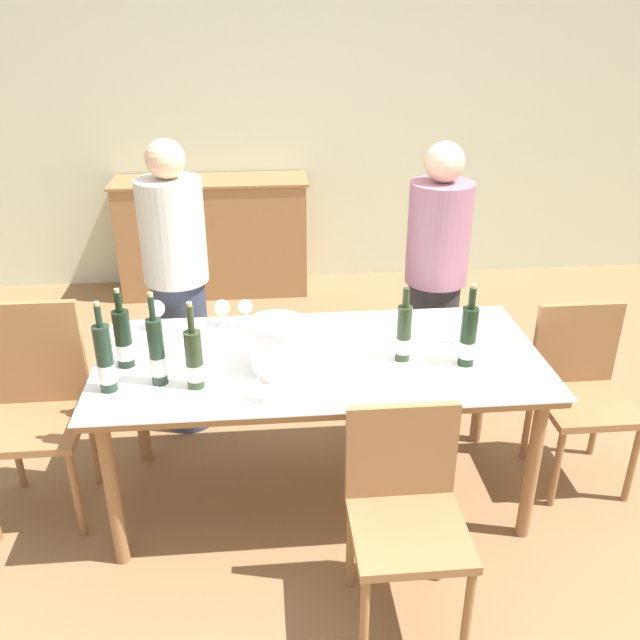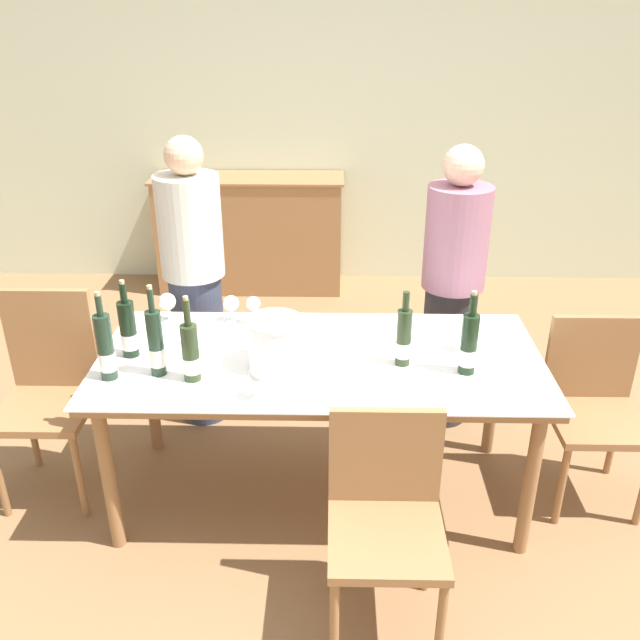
% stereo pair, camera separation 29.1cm
% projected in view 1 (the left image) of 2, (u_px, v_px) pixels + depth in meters
% --- Properties ---
extents(ground_plane, '(12.00, 12.00, 0.00)m').
position_uv_depth(ground_plane, '(320.00, 492.00, 3.32)').
color(ground_plane, olive).
extents(back_wall, '(8.00, 0.10, 2.80)m').
position_uv_depth(back_wall, '(287.00, 108.00, 5.30)').
color(back_wall, beige).
rests_on(back_wall, ground_plane).
extents(sideboard_cabinet, '(1.50, 0.46, 0.92)m').
position_uv_depth(sideboard_cabinet, '(214.00, 236.00, 5.40)').
color(sideboard_cabinet, '#996B42').
rests_on(sideboard_cabinet, ground_plane).
extents(dining_table, '(1.96, 0.91, 0.76)m').
position_uv_depth(dining_table, '(320.00, 370.00, 3.02)').
color(dining_table, '#996B42').
rests_on(dining_table, ground_plane).
extents(ice_bucket, '(0.24, 0.24, 0.22)m').
position_uv_depth(ice_bucket, '(277.00, 344.00, 2.85)').
color(ice_bucket, white).
rests_on(ice_bucket, dining_table).
extents(wine_bottle_0, '(0.07, 0.07, 0.40)m').
position_uv_depth(wine_bottle_0, '(157.00, 353.00, 2.73)').
color(wine_bottle_0, '#1E3323').
rests_on(wine_bottle_0, dining_table).
extents(wine_bottle_1, '(0.07, 0.07, 0.36)m').
position_uv_depth(wine_bottle_1, '(124.00, 339.00, 2.87)').
color(wine_bottle_1, black).
rests_on(wine_bottle_1, dining_table).
extents(wine_bottle_2, '(0.07, 0.07, 0.38)m').
position_uv_depth(wine_bottle_2, '(194.00, 360.00, 2.71)').
color(wine_bottle_2, '#28381E').
rests_on(wine_bottle_2, dining_table).
extents(wine_bottle_3, '(0.07, 0.07, 0.34)m').
position_uv_depth(wine_bottle_3, '(404.00, 334.00, 2.91)').
color(wine_bottle_3, '#28381E').
rests_on(wine_bottle_3, dining_table).
extents(wine_bottle_4, '(0.07, 0.07, 0.39)m').
position_uv_depth(wine_bottle_4, '(105.00, 360.00, 2.68)').
color(wine_bottle_4, '#1E3323').
rests_on(wine_bottle_4, dining_table).
extents(wine_bottle_5, '(0.07, 0.07, 0.37)m').
position_uv_depth(wine_bottle_5, '(468.00, 337.00, 2.87)').
color(wine_bottle_5, black).
rests_on(wine_bottle_5, dining_table).
extents(wine_glass_0, '(0.08, 0.08, 0.14)m').
position_uv_depth(wine_glass_0, '(156.00, 309.00, 3.20)').
color(wine_glass_0, white).
rests_on(wine_glass_0, dining_table).
extents(wine_glass_1, '(0.07, 0.07, 0.14)m').
position_uv_depth(wine_glass_1, '(245.00, 308.00, 3.21)').
color(wine_glass_1, white).
rests_on(wine_glass_1, dining_table).
extents(wine_glass_2, '(0.08, 0.08, 0.13)m').
position_uv_depth(wine_glass_2, '(222.00, 308.00, 3.23)').
color(wine_glass_2, white).
rests_on(wine_glass_2, dining_table).
extents(wine_glass_3, '(0.07, 0.07, 0.15)m').
position_uv_depth(wine_glass_3, '(268.00, 379.00, 2.61)').
color(wine_glass_3, white).
rests_on(wine_glass_3, dining_table).
extents(wine_glass_4, '(0.07, 0.07, 0.15)m').
position_uv_depth(wine_glass_4, '(461.00, 324.00, 3.05)').
color(wine_glass_4, white).
rests_on(wine_glass_4, dining_table).
extents(chair_right_end, '(0.42, 0.42, 0.88)m').
position_uv_depth(chair_right_end, '(580.00, 382.00, 3.28)').
color(chair_right_end, '#996B42').
rests_on(chair_right_end, ground_plane).
extents(chair_near_front, '(0.42, 0.42, 0.86)m').
position_uv_depth(chair_near_front, '(405.00, 503.00, 2.50)').
color(chair_near_front, '#996B42').
rests_on(chair_near_front, ground_plane).
extents(chair_left_end, '(0.42, 0.42, 0.99)m').
position_uv_depth(chair_left_end, '(37.00, 397.00, 3.05)').
color(chair_left_end, '#996B42').
rests_on(chair_left_end, ground_plane).
extents(person_host, '(0.33, 0.33, 1.59)m').
position_uv_depth(person_host, '(178.00, 293.00, 3.54)').
color(person_host, '#383F56').
rests_on(person_host, ground_plane).
extents(person_guest_left, '(0.33, 0.33, 1.55)m').
position_uv_depth(person_guest_left, '(435.00, 287.00, 3.66)').
color(person_guest_left, '#2D2D33').
rests_on(person_guest_left, ground_plane).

